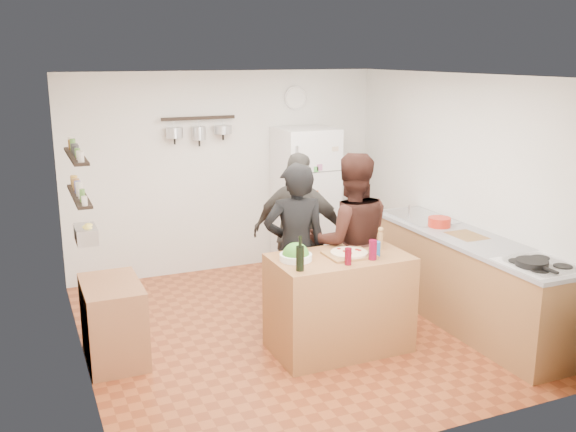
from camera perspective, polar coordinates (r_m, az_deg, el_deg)
name	(u,v)px	position (r m, az deg, el deg)	size (l,w,h in m)	color
room_shell	(277,200)	(6.53, -1.00, 1.42)	(4.20, 4.20, 4.20)	brown
prep_island	(339,303)	(6.01, 4.57, -7.71)	(1.25, 0.72, 0.91)	#935D36
pizza_board	(349,255)	(5.87, 5.44, -3.44)	(0.42, 0.34, 0.02)	brown
pizza	(349,253)	(5.87, 5.45, -3.26)	(0.34, 0.34, 0.02)	beige
salad_bowl	(296,257)	(5.72, 0.69, -3.68)	(0.29, 0.29, 0.06)	white
wine_bottle	(300,259)	(5.43, 1.08, -3.80)	(0.07, 0.07, 0.21)	black
wine_glass_near	(348,256)	(5.61, 5.36, -3.59)	(0.06, 0.06, 0.15)	#530713
wine_glass_far	(373,250)	(5.77, 7.54, -3.01)	(0.07, 0.07, 0.18)	#5E0820
pepper_mill	(380,240)	(6.09, 8.21, -2.15)	(0.05, 0.05, 0.17)	olive
salt_canister	(376,249)	(5.88, 7.81, -2.91)	(0.08, 0.08, 0.13)	#1A4F92
person_left	(295,250)	(6.22, 0.66, -3.01)	(0.62, 0.41, 1.71)	black
person_center	(351,242)	(6.38, 5.59, -2.29)	(0.86, 0.67, 1.78)	black
person_back	(300,234)	(6.73, 1.03, -1.62)	(1.01, 0.42, 1.72)	#312E2B
counter_run	(466,281)	(6.81, 15.56, -5.57)	(0.63, 2.63, 0.90)	#9E7042
stove_top	(540,265)	(6.00, 21.48, -4.10)	(0.60, 0.62, 0.02)	white
skillet	(532,263)	(5.92, 20.86, -3.92)	(0.28, 0.28, 0.05)	black
sink	(420,218)	(7.33, 11.68, -0.14)	(0.50, 0.80, 0.03)	silver
cutting_board	(467,236)	(6.71, 15.60, -1.75)	(0.30, 0.40, 0.02)	brown
red_bowl	(439,222)	(6.96, 13.31, -0.53)	(0.24, 0.24, 0.10)	red
fridge	(305,199)	(8.19, 1.56, 1.56)	(0.70, 0.68, 1.80)	white
wall_clock	(295,98)	(8.31, 0.65, 10.46)	(0.30, 0.30, 0.03)	silver
spice_shelf_lower	(79,196)	(5.85, -18.08, 1.71)	(0.12, 1.00, 0.03)	black
spice_shelf_upper	(76,156)	(5.79, -18.34, 5.10)	(0.12, 1.00, 0.03)	black
produce_basket	(86,234)	(5.93, -17.53, -1.56)	(0.18, 0.35, 0.14)	silver
side_table	(113,322)	(6.03, -15.26, -9.04)	(0.50, 0.80, 0.73)	#9C6741
pot_rack	(198,118)	(7.82, -7.96, 8.62)	(0.90, 0.04, 0.04)	black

